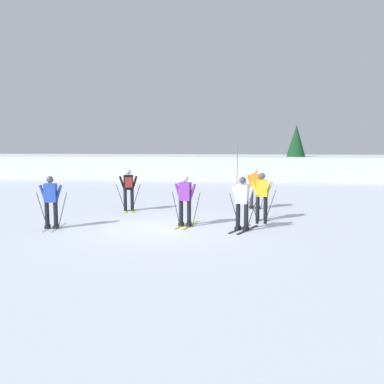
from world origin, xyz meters
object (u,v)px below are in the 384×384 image
Objects in this scene: skier_black at (129,188)px; skier_white at (242,202)px; skier_blue at (51,201)px; skier_purple at (185,199)px; conifer_far_left at (296,148)px; trail_marker_pole at (237,168)px; skier_yellow at (262,195)px; skier_orange at (255,187)px.

skier_white is at bearing -36.36° from skier_black.
skier_white is at bearing 3.67° from skier_blue.
skier_white is 1.00× the size of skier_blue.
skier_white and skier_blue have the same top height.
skier_purple is 0.41× the size of conifer_far_left.
skier_yellow is at bearing -84.89° from trail_marker_pole.
skier_yellow is (6.83, 2.19, -0.00)m from skier_blue.
skier_black is at bearing -117.57° from trail_marker_pole.
skier_white is at bearing -13.89° from skier_purple.
skier_blue is at bearing -116.04° from trail_marker_pole.
skier_black and skier_blue have the same top height.
trail_marker_pole reaches higher than skier_black.
skier_orange is 0.41× the size of conifer_far_left.
skier_yellow is 1.00× the size of skier_purple.
skier_orange is 1.00× the size of skier_purple.
skier_purple is at bearing 11.42° from skier_blue.
conifer_far_left is at bearing 78.70° from skier_yellow.
skier_black is 18.67m from conifer_far_left.
skier_yellow is 2.66m from skier_orange.
trail_marker_pole is (-0.89, 9.96, 0.35)m from skier_yellow.
skier_white is (4.57, -3.36, -0.04)m from skier_black.
skier_white is 0.41× the size of conifer_far_left.
skier_black is at bearing 67.51° from skier_blue.
conifer_far_left is at bearing 76.33° from skier_orange.
skier_black is at bearing -168.02° from skier_orange.
skier_black is 5.26m from skier_orange.
trail_marker_pole reaches higher than skier_yellow.
skier_purple is (2.69, -2.90, -0.04)m from skier_black.
skier_yellow and skier_purple have the same top height.
conifer_far_left reaches higher than skier_white.
conifer_far_left is (6.17, 19.27, 1.48)m from skier_purple.
skier_blue is at bearing -168.58° from skier_purple.
skier_blue is 0.68× the size of trail_marker_pole.
conifer_far_left is at bearing 61.58° from skier_black.
trail_marker_pole reaches higher than skier_blue.
skier_blue is (-6.12, -0.39, 0.00)m from skier_white.
skier_black is 1.00× the size of skier_yellow.
skier_black is at bearing 143.64° from skier_white.
trail_marker_pole is at bearing 95.95° from skier_orange.
skier_blue is 1.00× the size of skier_orange.
trail_marker_pole is 0.61× the size of conifer_far_left.
skier_orange is (0.58, 4.45, 0.00)m from skier_white.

